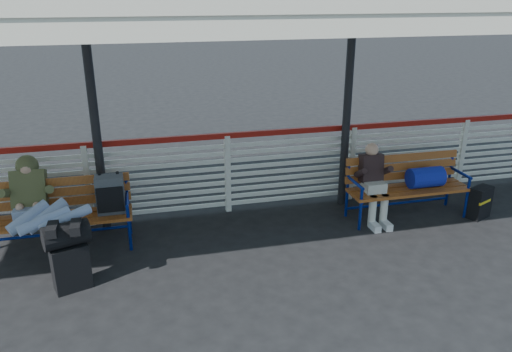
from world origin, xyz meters
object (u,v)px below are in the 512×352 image
object	(u,v)px
traveler_man	(42,211)
suitcase_side	(480,202)
bench_left	(78,203)
luggage_stack	(69,253)
bench_right	(414,179)
companion_person	(374,183)

from	to	relation	value
traveler_man	suitcase_side	xyz separation A→B (m)	(6.04, -0.17, -0.46)
bench_left	traveler_man	distance (m)	0.52
luggage_stack	bench_left	world-z (taller)	bench_left
bench_left	bench_right	bearing A→B (deg)	-2.32
traveler_man	suitcase_side	world-z (taller)	traveler_man
bench_left	suitcase_side	xyz separation A→B (m)	(5.66, -0.51, -0.37)
luggage_stack	traveler_man	world-z (taller)	traveler_man
traveler_man	luggage_stack	bearing A→B (deg)	-63.30
luggage_stack	suitcase_side	size ratio (longest dim) A/B	1.68
bench_left	suitcase_side	world-z (taller)	bench_left
traveler_man	companion_person	bearing A→B (deg)	1.69
luggage_stack	suitcase_side	xyz separation A→B (m)	(5.70, 0.52, -0.20)
suitcase_side	companion_person	bearing A→B (deg)	145.85
bench_left	suitcase_side	bearing A→B (deg)	-5.12
bench_left	traveler_man	world-z (taller)	traveler_man
bench_left	bench_right	xyz separation A→B (m)	(4.71, -0.19, -0.03)
bench_right	bench_left	bearing A→B (deg)	177.68
bench_left	companion_person	world-z (taller)	companion_person
bench_left	companion_person	distance (m)	4.06
luggage_stack	suitcase_side	world-z (taller)	luggage_stack
luggage_stack	bench_right	bearing A→B (deg)	-9.01
luggage_stack	bench_left	bearing A→B (deg)	68.80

